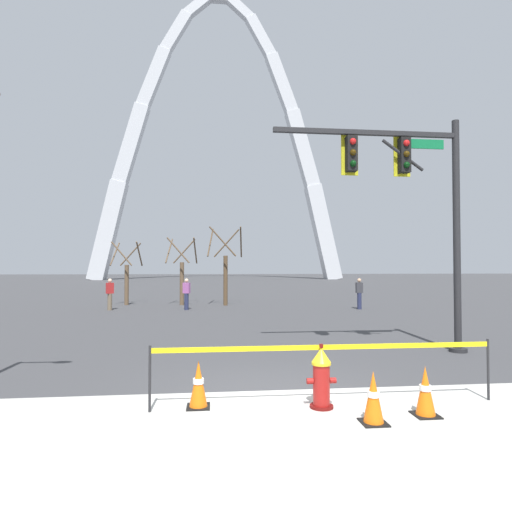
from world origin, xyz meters
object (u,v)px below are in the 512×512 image
object	(u,v)px
traffic_cone_by_hydrant	(425,392)
traffic_cone_mid_sidewalk	(373,398)
monument_arch	(218,154)
fire_hydrant	(321,378)
pedestrian_walking_left	(359,293)
pedestrian_standing_center	(186,294)
traffic_cone_curb_edge	(198,385)
traffic_signal_gantry	(414,193)
pedestrian_walking_right	(110,294)

from	to	relation	value
traffic_cone_by_hydrant	traffic_cone_mid_sidewalk	bearing A→B (deg)	-166.45
monument_arch	traffic_cone_mid_sidewalk	bearing A→B (deg)	-89.02
fire_hydrant	pedestrian_walking_left	size ratio (longest dim) A/B	0.62
pedestrian_walking_left	pedestrian_standing_center	world-z (taller)	same
traffic_cone_curb_edge	traffic_signal_gantry	distance (m)	7.47
traffic_cone_curb_edge	monument_arch	bearing A→B (deg)	88.89
traffic_cone_curb_edge	pedestrian_walking_left	world-z (taller)	pedestrian_walking_left
traffic_cone_by_hydrant	pedestrian_standing_center	world-z (taller)	pedestrian_standing_center
monument_arch	pedestrian_walking_left	distance (m)	56.41
fire_hydrant	pedestrian_walking_right	bearing A→B (deg)	113.71
fire_hydrant	traffic_cone_curb_edge	distance (m)	1.91
monument_arch	traffic_cone_by_hydrant	bearing A→B (deg)	-88.27
fire_hydrant	pedestrian_walking_right	size ratio (longest dim) A/B	0.62
pedestrian_walking_left	traffic_cone_by_hydrant	bearing A→B (deg)	-106.37
traffic_cone_by_hydrant	pedestrian_walking_left	distance (m)	15.82
pedestrian_standing_center	traffic_cone_mid_sidewalk	bearing A→B (deg)	-77.58
pedestrian_standing_center	pedestrian_walking_right	bearing A→B (deg)	176.68
traffic_cone_mid_sidewalk	pedestrian_walking_right	world-z (taller)	pedestrian_walking_right
traffic_cone_curb_edge	traffic_cone_by_hydrant	bearing A→B (deg)	-12.19
monument_arch	pedestrian_standing_center	distance (m)	55.52
traffic_cone_mid_sidewalk	pedestrian_walking_right	xyz separation A→B (m)	(-7.36, 16.22, 0.46)
traffic_cone_by_hydrant	pedestrian_standing_center	bearing A→B (deg)	105.56
traffic_signal_gantry	monument_arch	bearing A→B (deg)	93.71
fire_hydrant	pedestrian_standing_center	xyz separation A→B (m)	(-2.97, 15.28, 0.35)
traffic_cone_curb_edge	traffic_cone_mid_sidewalk	bearing A→B (deg)	-20.76
traffic_cone_mid_sidewalk	traffic_cone_by_hydrant	bearing A→B (deg)	13.55
pedestrian_walking_right	traffic_cone_mid_sidewalk	bearing A→B (deg)	-65.59
traffic_cone_by_hydrant	monument_arch	bearing A→B (deg)	91.73
traffic_cone_by_hydrant	pedestrian_walking_right	xyz separation A→B (m)	(-8.23, 16.01, 0.46)
traffic_signal_gantry	pedestrian_walking_left	world-z (taller)	traffic_signal_gantry
monument_arch	pedestrian_walking_left	world-z (taller)	monument_arch
fire_hydrant	traffic_cone_by_hydrant	xyz separation A→B (m)	(1.43, -0.51, -0.11)
traffic_signal_gantry	pedestrian_walking_left	distance (m)	11.55
traffic_signal_gantry	fire_hydrant	bearing A→B (deg)	-132.05
pedestrian_walking_left	traffic_cone_mid_sidewalk	bearing A→B (deg)	-109.11
traffic_cone_mid_sidewalk	monument_arch	size ratio (longest dim) A/B	0.01
fire_hydrant	traffic_signal_gantry	distance (m)	6.31
traffic_cone_mid_sidewalk	traffic_cone_curb_edge	world-z (taller)	same
monument_arch	pedestrian_standing_center	bearing A→B (deg)	-92.64
traffic_cone_mid_sidewalk	pedestrian_standing_center	distance (m)	16.39
pedestrian_standing_center	pedestrian_walking_right	distance (m)	3.84
traffic_cone_by_hydrant	pedestrian_standing_center	xyz separation A→B (m)	(-4.40, 15.79, 0.46)
pedestrian_standing_center	pedestrian_walking_right	size ratio (longest dim) A/B	1.00
monument_arch	pedestrian_walking_right	size ratio (longest dim) A/B	31.65
traffic_cone_by_hydrant	monument_arch	world-z (taller)	monument_arch
traffic_cone_mid_sidewalk	pedestrian_walking_right	bearing A→B (deg)	114.41
traffic_cone_curb_edge	pedestrian_walking_left	bearing A→B (deg)	61.72
pedestrian_walking_left	pedestrian_walking_right	bearing A→B (deg)	176.23
fire_hydrant	traffic_cone_mid_sidewalk	xyz separation A→B (m)	(0.55, -0.72, -0.11)
traffic_cone_curb_edge	monument_arch	size ratio (longest dim) A/B	0.01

